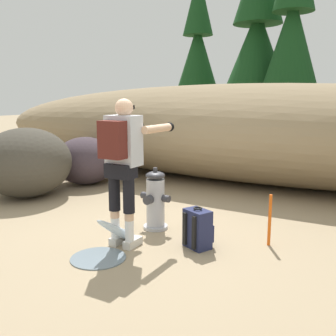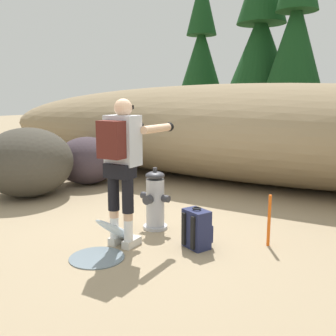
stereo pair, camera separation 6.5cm
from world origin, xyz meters
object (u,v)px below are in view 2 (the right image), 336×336
Objects in this scene: spare_backpack at (197,229)px; boulder_mid at (28,162)px; boulder_large at (87,160)px; fire_hydrant at (155,201)px; utility_worker at (123,154)px; survey_stake at (269,221)px.

spare_backpack is 0.30× the size of boulder_mid.
boulder_large is at bearing 81.19° from boulder_mid.
fire_hydrant is 0.67× the size of boulder_large.
boulder_mid is at bearing 105.01° from spare_backpack.
boulder_mid is at bearing 70.45° from utility_worker.
spare_backpack is 0.83m from survey_stake.
fire_hydrant is at bearing 93.04° from spare_backpack.
survey_stake is at bearing -60.53° from utility_worker.
survey_stake is (4.01, -1.31, -0.16)m from boulder_large.
utility_worker is 2.78× the size of survey_stake.
utility_worker is 2.97m from boulder_mid.
boulder_mid is at bearing 178.87° from survey_stake.
boulder_mid is at bearing 174.46° from fire_hydrant.
fire_hydrant is 1.44m from survey_stake.
boulder_large is at bearing 149.87° from fire_hydrant.
utility_worker is (0.01, -0.66, 0.69)m from fire_hydrant.
boulder_large is (-2.60, 2.15, -0.60)m from utility_worker.
utility_worker is 1.18m from spare_backpack.
utility_worker reaches higher than fire_hydrant.
boulder_large is (-2.58, 1.50, 0.09)m from fire_hydrant.
survey_stake is (1.42, 0.84, -0.76)m from utility_worker.
fire_hydrant is 2.99m from boulder_large.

